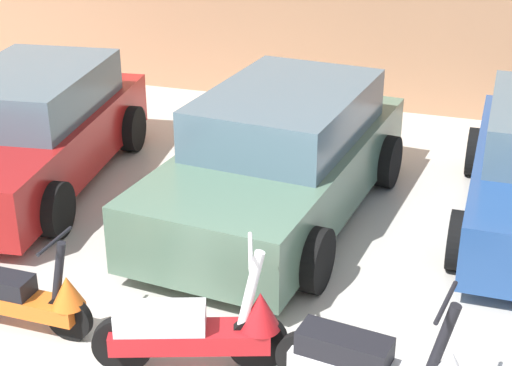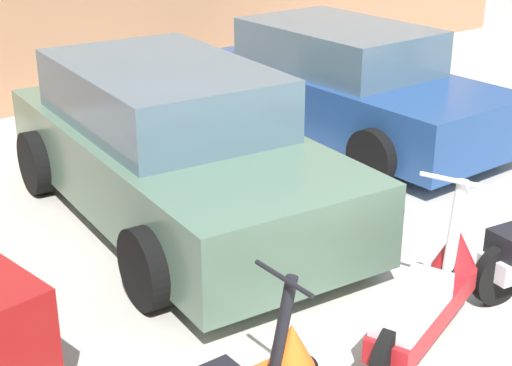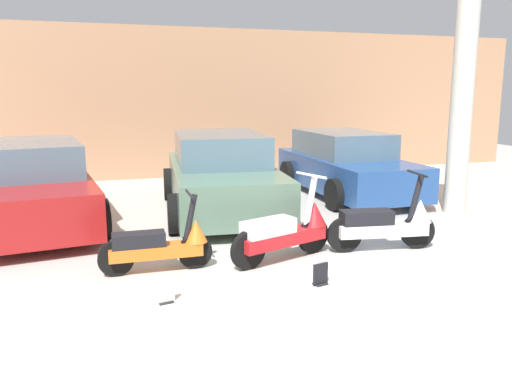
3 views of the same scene
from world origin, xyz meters
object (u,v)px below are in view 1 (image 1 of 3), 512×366
at_px(scooter_front_right, 199,328).
at_px(car_rear_left, 30,131).
at_px(scooter_front_left, 25,296).
at_px(car_rear_center, 280,158).

distance_m(scooter_front_right, car_rear_left, 4.51).
bearing_deg(car_rear_left, scooter_front_right, 42.19).
bearing_deg(scooter_front_right, car_rear_left, 120.50).
distance_m(scooter_front_left, scooter_front_right, 1.66).
xyz_separation_m(scooter_front_left, car_rear_center, (1.46, 2.95, 0.35)).
bearing_deg(car_rear_center, scooter_front_right, 9.34).
relative_size(scooter_front_left, car_rear_center, 0.32).
relative_size(car_rear_left, car_rear_center, 0.97).
relative_size(scooter_front_left, car_rear_left, 0.33).
xyz_separation_m(scooter_front_right, car_rear_center, (-0.21, 2.98, 0.30)).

